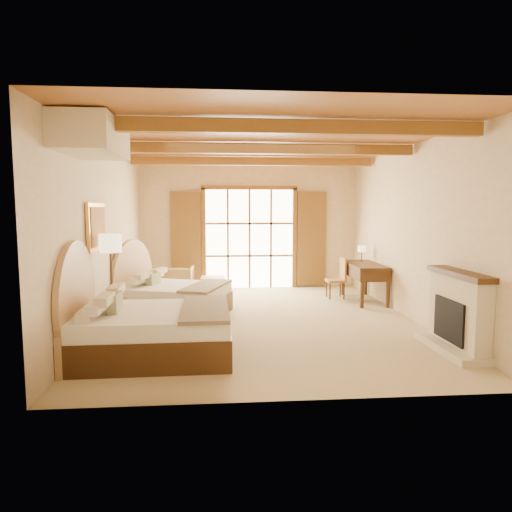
{
  "coord_description": "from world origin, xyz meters",
  "views": [
    {
      "loc": [
        -0.79,
        -8.12,
        2.05
      ],
      "look_at": [
        -0.1,
        0.2,
        1.16
      ],
      "focal_mm": 32.0,
      "sensor_mm": 36.0,
      "label": 1
    }
  ],
  "objects": [
    {
      "name": "floor",
      "position": [
        0.0,
        0.0,
        0.0
      ],
      "size": [
        7.0,
        7.0,
        0.0
      ],
      "primitive_type": "plane",
      "color": "tan",
      "rests_on": "ground"
    },
    {
      "name": "wall_back",
      "position": [
        0.0,
        3.5,
        1.6
      ],
      "size": [
        5.5,
        0.0,
        5.5
      ],
      "primitive_type": "plane",
      "rotation": [
        1.57,
        0.0,
        0.0
      ],
      "color": "beige",
      "rests_on": "ground"
    },
    {
      "name": "wall_left",
      "position": [
        -2.75,
        0.0,
        1.6
      ],
      "size": [
        0.0,
        7.0,
        7.0
      ],
      "primitive_type": "plane",
      "rotation": [
        1.57,
        0.0,
        1.57
      ],
      "color": "beige",
      "rests_on": "ground"
    },
    {
      "name": "wall_right",
      "position": [
        2.75,
        0.0,
        1.6
      ],
      "size": [
        0.0,
        7.0,
        7.0
      ],
      "primitive_type": "plane",
      "rotation": [
        1.57,
        0.0,
        -1.57
      ],
      "color": "beige",
      "rests_on": "ground"
    },
    {
      "name": "ceiling",
      "position": [
        0.0,
        0.0,
        3.2
      ],
      "size": [
        7.0,
        7.0,
        0.0
      ],
      "primitive_type": "plane",
      "rotation": [
        3.14,
        0.0,
        0.0
      ],
      "color": "#B17235",
      "rests_on": "ground"
    },
    {
      "name": "ceiling_beams",
      "position": [
        0.0,
        0.0,
        3.08
      ],
      "size": [
        5.39,
        4.6,
        0.18
      ],
      "primitive_type": null,
      "color": "brown",
      "rests_on": "ceiling"
    },
    {
      "name": "french_doors",
      "position": [
        0.0,
        3.44,
        1.25
      ],
      "size": [
        3.95,
        0.08,
        2.6
      ],
      "color": "white",
      "rests_on": "ground"
    },
    {
      "name": "fireplace",
      "position": [
        2.6,
        -2.0,
        0.51
      ],
      "size": [
        0.46,
        1.4,
        1.16
      ],
      "color": "beige",
      "rests_on": "ground"
    },
    {
      "name": "painting",
      "position": [
        -2.7,
        -0.75,
        1.75
      ],
      "size": [
        0.06,
        0.95,
        0.75
      ],
      "color": "#E6A750",
      "rests_on": "wall_left"
    },
    {
      "name": "canopy_valance",
      "position": [
        -2.4,
        -2.0,
        2.95
      ],
      "size": [
        0.7,
        1.4,
        0.45
      ],
      "primitive_type": "cube",
      "color": "beige",
      "rests_on": "ceiling"
    },
    {
      "name": "bed_near",
      "position": [
        -1.87,
        -1.88,
        0.43
      ],
      "size": [
        2.16,
        1.68,
        1.41
      ],
      "rotation": [
        0.0,
        0.0,
        0.02
      ],
      "color": "#3F2312",
      "rests_on": "floor"
    },
    {
      "name": "bed_far",
      "position": [
        -1.77,
        0.62,
        0.38
      ],
      "size": [
        2.33,
        1.97,
        1.25
      ],
      "rotation": [
        0.0,
        0.0,
        -0.33
      ],
      "color": "#3F2312",
      "rests_on": "floor"
    },
    {
      "name": "nightstand",
      "position": [
        -2.47,
        -0.87,
        0.29
      ],
      "size": [
        0.59,
        0.59,
        0.58
      ],
      "primitive_type": "cube",
      "rotation": [
        0.0,
        0.0,
        0.26
      ],
      "color": "#3F2312",
      "rests_on": "floor"
    },
    {
      "name": "floor_lamp",
      "position": [
        -2.5,
        -0.75,
        1.39
      ],
      "size": [
        0.35,
        0.35,
        1.63
      ],
      "color": "#3D2A1B",
      "rests_on": "floor"
    },
    {
      "name": "armchair",
      "position": [
        -1.77,
        2.46,
        0.35
      ],
      "size": [
        0.76,
        0.79,
        0.7
      ],
      "primitive_type": "imported",
      "rotation": [
        0.0,
        0.0,
        -3.17
      ],
      "color": "tan",
      "rests_on": "floor"
    },
    {
      "name": "ottoman",
      "position": [
        -0.93,
        2.63,
        0.2
      ],
      "size": [
        0.58,
        0.58,
        0.41
      ],
      "primitive_type": "cube",
      "rotation": [
        0.0,
        0.0,
        -0.04
      ],
      "color": "tan",
      "rests_on": "floor"
    },
    {
      "name": "desk",
      "position": [
        2.4,
        1.57,
        0.44
      ],
      "size": [
        0.68,
        1.55,
        0.83
      ],
      "rotation": [
        0.0,
        0.0,
        -0.02
      ],
      "color": "#3F2312",
      "rests_on": "floor"
    },
    {
      "name": "desk_chair",
      "position": [
        1.87,
        1.92,
        0.28
      ],
      "size": [
        0.41,
        0.41,
        0.91
      ],
      "rotation": [
        0.0,
        0.0,
        0.02
      ],
      "color": "#A57D3F",
      "rests_on": "floor"
    },
    {
      "name": "desk_lamp",
      "position": [
        2.49,
        2.06,
        1.1
      ],
      "size": [
        0.18,
        0.18,
        0.35
      ],
      "color": "#3D2A1B",
      "rests_on": "desk"
    }
  ]
}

